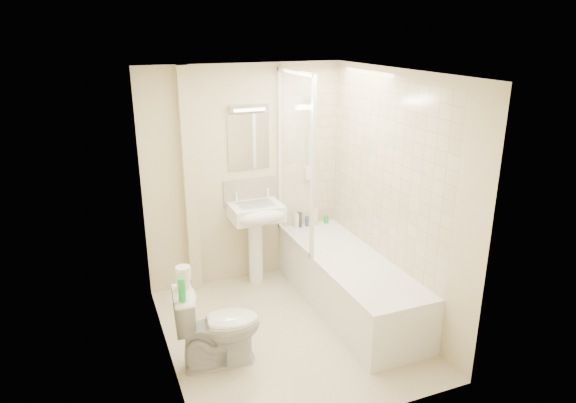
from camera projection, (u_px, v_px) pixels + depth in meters
name	position (u px, v px, depth m)	size (l,w,h in m)	color
floor	(288.00, 331.00, 4.88)	(2.50, 2.50, 0.00)	beige
wall_back	(245.00, 176.00, 5.59)	(2.20, 0.02, 2.40)	beige
wall_left	(160.00, 231.00, 4.10)	(0.02, 2.50, 2.40)	beige
wall_right	(395.00, 198.00, 4.88)	(0.02, 2.50, 2.40)	beige
ceiling	(288.00, 72.00, 4.10)	(2.20, 2.50, 0.02)	white
tile_back	(308.00, 151.00, 5.77)	(0.70, 0.01, 1.75)	beige
tile_right	(384.00, 170.00, 4.98)	(0.01, 2.10, 1.75)	beige
pipe_boxing	(190.00, 184.00, 5.32)	(0.12, 0.12, 2.40)	beige
splashback	(250.00, 191.00, 5.65)	(0.60, 0.01, 0.30)	beige
mirror	(249.00, 142.00, 5.47)	(0.46, 0.01, 0.60)	white
strip_light	(249.00, 108.00, 5.33)	(0.42, 0.07, 0.07)	silver
bathtub	(349.00, 281.00, 5.23)	(0.70, 2.10, 0.55)	white
shower_screen	(295.00, 160.00, 5.25)	(0.04, 0.92, 1.80)	white
shower_fixture	(310.00, 141.00, 5.69)	(0.10, 0.16, 0.99)	white
pedestal_sink	(257.00, 221.00, 5.54)	(0.55, 0.50, 1.07)	white
bottle_white_a	(297.00, 220.00, 5.90)	(0.05, 0.05, 0.17)	white
bottle_black_b	(300.00, 220.00, 5.91)	(0.05, 0.05, 0.18)	black
bottle_blue	(307.00, 221.00, 5.95)	(0.05, 0.05, 0.11)	navy
bottle_cream	(316.00, 217.00, 5.98)	(0.06, 0.06, 0.19)	beige
bottle_green	(326.00, 219.00, 6.04)	(0.06, 0.06, 0.09)	green
toilet	(218.00, 326.00, 4.32)	(0.74, 0.47, 0.72)	white
toilet_roll_lower	(183.00, 282.00, 4.18)	(0.11, 0.11, 0.10)	white
toilet_roll_upper	(183.00, 273.00, 4.12)	(0.12, 0.12, 0.11)	white
green_bottle	(182.00, 290.00, 3.97)	(0.06, 0.06, 0.20)	green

